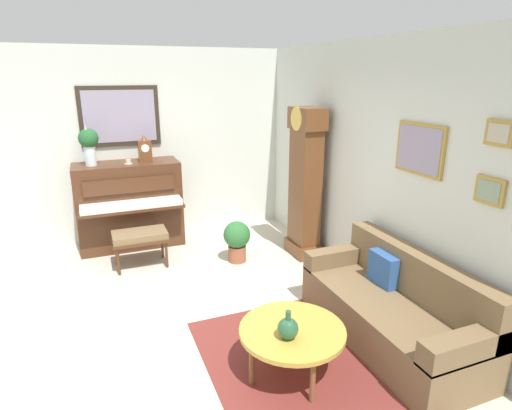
{
  "coord_description": "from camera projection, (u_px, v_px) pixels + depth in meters",
  "views": [
    {
      "loc": [
        3.83,
        -0.55,
        2.43
      ],
      "look_at": [
        -0.16,
        1.04,
        1.09
      ],
      "focal_mm": 29.59,
      "sensor_mm": 36.0,
      "label": 1
    }
  ],
  "objects": [
    {
      "name": "couch",
      "position": [
        394.0,
        309.0,
        3.96
      ],
      "size": [
        1.9,
        0.8,
        0.84
      ],
      "color": "brown",
      "rests_on": "ground_plane"
    },
    {
      "name": "potted_plant",
      "position": [
        237.0,
        239.0,
        5.62
      ],
      "size": [
        0.36,
        0.36,
        0.56
      ],
      "color": "#935138",
      "rests_on": "ground_plane"
    },
    {
      "name": "grandfather_clock",
      "position": [
        305.0,
        187.0,
        5.66
      ],
      "size": [
        0.52,
        0.34,
        2.03
      ],
      "color": "brown",
      "rests_on": "ground_plane"
    },
    {
      "name": "wall_back",
      "position": [
        374.0,
        169.0,
        4.72
      ],
      "size": [
        5.3,
        0.13,
        2.8
      ],
      "color": "silver",
      "rests_on": "ground_plane"
    },
    {
      "name": "wall_left",
      "position": [
        129.0,
        146.0,
        6.19
      ],
      "size": [
        0.13,
        4.9,
        2.8
      ],
      "color": "silver",
      "rests_on": "ground_plane"
    },
    {
      "name": "piano_bench",
      "position": [
        140.0,
        237.0,
        5.44
      ],
      "size": [
        0.42,
        0.7,
        0.48
      ],
      "color": "#4C2B19",
      "rests_on": "ground_plane"
    },
    {
      "name": "mantel_clock",
      "position": [
        145.0,
        150.0,
        5.93
      ],
      "size": [
        0.13,
        0.18,
        0.38
      ],
      "color": "brown",
      "rests_on": "piano"
    },
    {
      "name": "flower_vase",
      "position": [
        89.0,
        142.0,
        5.63
      ],
      "size": [
        0.26,
        0.26,
        0.58
      ],
      "color": "silver",
      "rests_on": "piano"
    },
    {
      "name": "area_rug",
      "position": [
        301.0,
        370.0,
        3.61
      ],
      "size": [
        2.1,
        1.5,
        0.01
      ],
      "primitive_type": "cube",
      "color": "maroon",
      "rests_on": "ground_plane"
    },
    {
      "name": "teacup",
      "position": [
        128.0,
        162.0,
        5.82
      ],
      "size": [
        0.12,
        0.12,
        0.06
      ],
      "color": "beige",
      "rests_on": "piano"
    },
    {
      "name": "green_jug",
      "position": [
        288.0,
        328.0,
        3.31
      ],
      "size": [
        0.17,
        0.17,
        0.24
      ],
      "color": "#234C33",
      "rests_on": "coffee_table"
    },
    {
      "name": "piano",
      "position": [
        130.0,
        205.0,
        6.07
      ],
      "size": [
        0.87,
        1.44,
        1.23
      ],
      "color": "#4C2B19",
      "rests_on": "ground_plane"
    },
    {
      "name": "ground_plane",
      "position": [
        168.0,
        326.0,
        4.32
      ],
      "size": [
        6.4,
        6.0,
        0.1
      ],
      "primitive_type": "cube",
      "color": "beige"
    },
    {
      "name": "coffee_table",
      "position": [
        292.0,
        332.0,
        3.46
      ],
      "size": [
        0.88,
        0.88,
        0.43
      ],
      "color": "gold",
      "rests_on": "ground_plane"
    }
  ]
}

